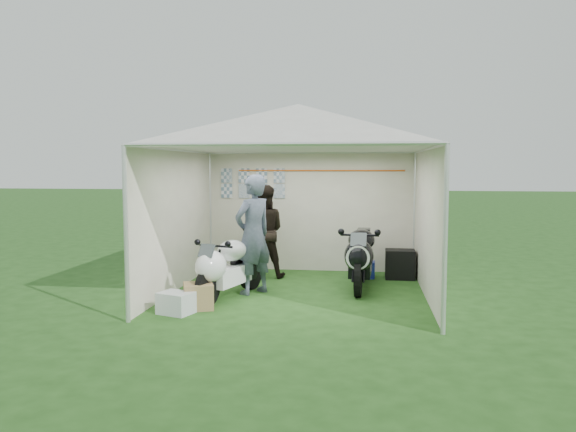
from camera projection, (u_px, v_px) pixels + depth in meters
name	position (u px, v px, depth m)	size (l,w,h in m)	color
ground	(298.00, 293.00, 9.03)	(80.00, 80.00, 0.00)	#1E4616
canopy_tent	(298.00, 132.00, 8.83)	(5.66, 5.66, 3.00)	silver
motorcycle_white	(227.00, 266.00, 8.59)	(0.80, 1.81, 0.92)	black
motorcycle_black	(361.00, 255.00, 9.29)	(0.52, 2.04, 1.00)	black
paddock_stand	(363.00, 269.00, 10.23)	(0.41, 0.26, 0.31)	#2131B7
person_dark_jacket	(263.00, 231.00, 10.23)	(0.82, 0.64, 1.69)	black
person_blue_jacket	(253.00, 234.00, 8.90)	(0.69, 0.46, 1.90)	slate
equipment_box	(400.00, 264.00, 10.15)	(0.53, 0.42, 0.53)	black
crate_0	(176.00, 303.00, 7.73)	(0.45, 0.35, 0.30)	silver
crate_1	(198.00, 296.00, 8.00)	(0.41, 0.41, 0.36)	#94784C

